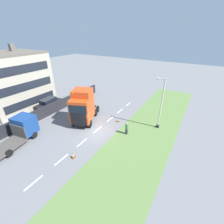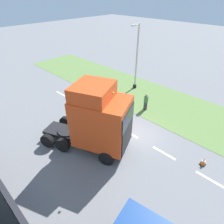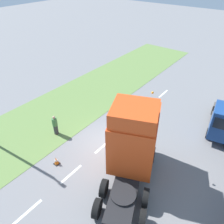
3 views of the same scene
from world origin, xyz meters
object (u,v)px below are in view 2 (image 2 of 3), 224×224
Objects in this scene: pedestrian at (146,102)px; traffic_cone_trailing at (204,162)px; lorry_cab at (98,120)px; lamp_post at (136,62)px; traffic_cone_lead at (112,109)px.

pedestrian is 2.86× the size of traffic_cone_trailing.
lorry_cab is 3.99× the size of pedestrian.
lorry_cab is at bearing 24.25° from lamp_post.
traffic_cone_trailing is (0.54, 8.75, 0.00)m from traffic_cone_lead.
lamp_post is at bearing -119.82° from traffic_cone_trailing.
pedestrian reaches higher than traffic_cone_lead.
traffic_cone_trailing is (2.95, 6.69, -0.53)m from pedestrian.
traffic_cone_lead and traffic_cone_trailing have the same top height.
pedestrian is at bearing 162.92° from lorry_cab.
lamp_post reaches higher than traffic_cone_lead.
traffic_cone_lead is at bearing -169.57° from lorry_cab.
lamp_post is at bearing -178.59° from lorry_cab.
traffic_cone_lead is at bearing -93.52° from traffic_cone_trailing.
lamp_post is 11.87× the size of traffic_cone_lead.
traffic_cone_trailing is at bearing 66.19° from pedestrian.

